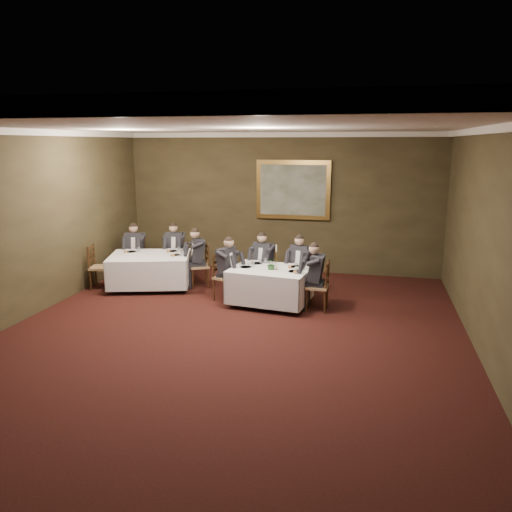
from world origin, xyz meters
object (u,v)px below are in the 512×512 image
at_px(table_main, 270,283).
at_px(chair_main_backright, 301,283).
at_px(diner_main_backright, 301,273).
at_px(candlestick, 276,260).
at_px(painting, 293,190).
at_px(diner_main_endright, 317,285).
at_px(chair_sec_endleft, 101,276).
at_px(diner_main_backleft, 264,270).
at_px(diner_main_endleft, 226,276).
at_px(chair_main_endright, 318,296).
at_px(chair_main_endleft, 226,286).
at_px(centerpiece, 272,263).
at_px(chair_sec_endright, 200,274).
at_px(diner_sec_endright, 199,265).
at_px(table_second, 150,268).
at_px(chair_main_backleft, 264,279).
at_px(chair_sec_backright, 176,265).
at_px(diner_sec_backleft, 136,257).
at_px(diner_sec_backright, 175,256).
at_px(chair_sec_backleft, 136,266).

height_order(table_main, chair_main_backright, chair_main_backright).
bearing_deg(diner_main_backright, candlestick, 83.57).
bearing_deg(painting, candlestick, -87.35).
height_order(diner_main_endright, chair_sec_endleft, diner_main_endright).
height_order(table_main, candlestick, candlestick).
bearing_deg(chair_main_backright, chair_sec_endleft, 25.21).
height_order(diner_main_backleft, diner_main_endleft, same).
bearing_deg(chair_main_endright, chair_main_endleft, 84.92).
bearing_deg(centerpiece, chair_sec_endright, 151.83).
relative_size(diner_sec_endright, centerpiece, 5.37).
distance_m(diner_main_backright, chair_sec_endleft, 4.55).
relative_size(table_second, chair_main_backleft, 2.10).
xyz_separation_m(diner_sec_endright, candlestick, (1.98, -0.99, 0.44)).
xyz_separation_m(table_second, painting, (2.92, 2.19, 1.65)).
relative_size(diner_main_backright, chair_main_endleft, 1.35).
distance_m(diner_main_backleft, candlestick, 1.10).
relative_size(table_second, painting, 1.13).
bearing_deg(diner_main_backright, table_main, 74.39).
height_order(centerpiece, painting, painting).
height_order(diner_sec_endright, painting, painting).
bearing_deg(diner_main_endright, chair_main_endright, -90.00).
bearing_deg(chair_sec_endright, candlestick, -143.88).
height_order(diner_main_backleft, candlestick, diner_main_backleft).
height_order(chair_main_endright, chair_sec_endright, same).
xyz_separation_m(chair_sec_backright, centerpiece, (2.76, -1.70, 0.61)).
bearing_deg(table_second, centerpiece, -13.00).
xyz_separation_m(diner_main_endleft, diner_sec_endright, (-0.88, 0.81, 0.00)).
relative_size(table_second, diner_sec_endright, 1.56).
bearing_deg(diner_main_endright, chair_main_backleft, 55.02).
relative_size(chair_main_backright, diner_sec_endright, 0.74).
bearing_deg(diner_sec_endright, diner_main_backright, -121.92).
distance_m(diner_main_backleft, chair_main_endleft, 1.00).
distance_m(candlestick, painting, 3.08).
height_order(chair_main_backright, chair_sec_endright, same).
xyz_separation_m(chair_sec_backright, chair_sec_endleft, (-1.28, -1.34, 0.00)).
xyz_separation_m(chair_main_endleft, candlestick, (1.12, -0.18, 0.67)).
height_order(diner_sec_backleft, diner_sec_endright, same).
xyz_separation_m(diner_main_endleft, chair_sec_endright, (-0.87, 0.81, -0.23)).
bearing_deg(diner_sec_backright, diner_main_backright, 154.88).
distance_m(diner_main_endleft, centerpiece, 1.10).
height_order(diner_main_backright, chair_sec_backright, diner_main_backright).
bearing_deg(table_second, chair_sec_endright, 16.61).
relative_size(chair_main_backright, chair_main_endright, 1.00).
bearing_deg(chair_sec_backleft, diner_main_endright, 153.68).
distance_m(diner_sec_backright, chair_sec_endleft, 1.86).
height_order(chair_sec_endright, centerpiece, centerpiece).
height_order(chair_main_endleft, diner_main_endright, diner_main_endright).
xyz_separation_m(chair_main_endright, diner_sec_backright, (-3.71, 1.74, 0.23)).
relative_size(diner_sec_backleft, centerpiece, 5.37).
bearing_deg(diner_main_endright, diner_main_backright, 30.17).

